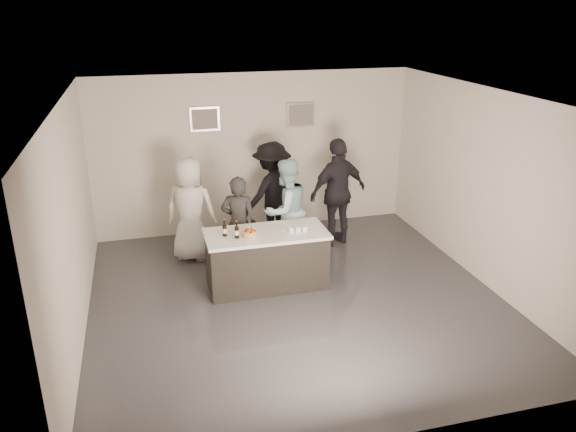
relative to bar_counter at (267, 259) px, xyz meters
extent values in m
plane|color=#3D3D42|center=(0.33, -0.55, -0.45)|extent=(6.00, 6.00, 0.00)
plane|color=white|center=(0.33, -0.55, 2.55)|extent=(6.00, 6.00, 0.00)
cube|color=silver|center=(0.33, 2.45, 1.05)|extent=(6.00, 0.04, 3.00)
cube|color=silver|center=(0.33, -3.55, 1.05)|extent=(6.00, 0.04, 3.00)
cube|color=silver|center=(-2.67, -0.55, 1.05)|extent=(0.04, 6.00, 3.00)
cube|color=silver|center=(3.33, -0.55, 1.05)|extent=(0.04, 6.00, 3.00)
cube|color=#B2B2B7|center=(-0.57, 2.42, 1.75)|extent=(0.54, 0.04, 0.44)
cube|color=#B2B2B7|center=(1.23, 2.42, 1.75)|extent=(0.54, 0.04, 0.44)
cube|color=white|center=(0.00, 0.00, 0.00)|extent=(1.86, 0.86, 0.90)
cylinder|color=yellow|center=(-0.27, -0.09, 0.49)|extent=(0.22, 0.22, 0.08)
cylinder|color=black|center=(-0.63, 0.02, 0.58)|extent=(0.07, 0.07, 0.26)
cylinder|color=black|center=(-0.47, -0.10, 0.58)|extent=(0.07, 0.07, 0.26)
cube|color=gold|center=(0.48, -0.05, 0.49)|extent=(0.30, 0.19, 0.08)
cube|color=pink|center=(-0.35, -0.35, 0.45)|extent=(0.24, 0.08, 0.01)
imported|color=#252525|center=(-0.30, 0.72, 0.35)|extent=(0.68, 0.57, 1.60)
imported|color=#ADD8E2|center=(0.53, 0.87, 0.44)|extent=(1.07, 0.97, 1.78)
imported|color=silver|center=(-1.01, 1.32, 0.45)|extent=(1.04, 0.88, 1.79)
imported|color=black|center=(1.61, 1.30, 0.53)|extent=(1.24, 0.78, 1.96)
imported|color=black|center=(0.50, 1.72, 0.49)|extent=(1.39, 1.17, 1.87)
camera|label=1|loc=(-1.69, -7.69, 3.71)|focal=35.00mm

